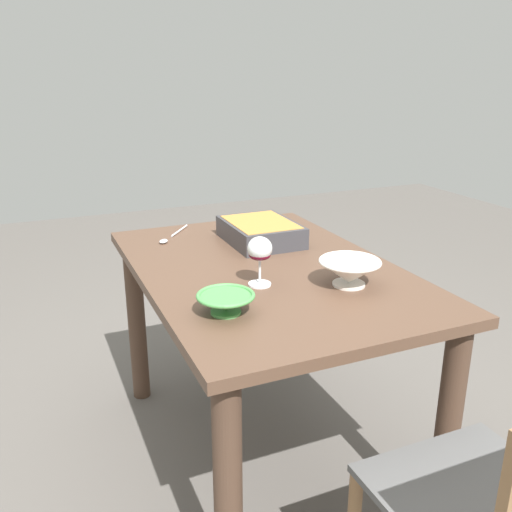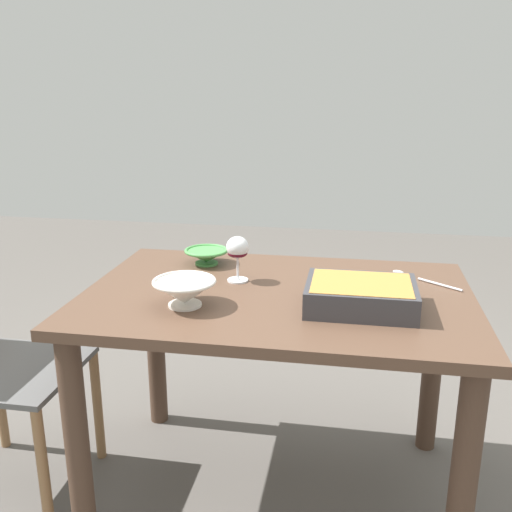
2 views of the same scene
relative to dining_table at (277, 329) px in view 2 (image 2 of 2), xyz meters
name	(u,v)px [view 2 (image 2 of 2)]	position (x,y,z in m)	size (l,w,h in m)	color
ground_plane	(275,487)	(0.00, 0.00, -0.63)	(8.00, 8.00, 0.00)	#5B5651
dining_table	(277,329)	(0.00, 0.00, 0.00)	(1.27, 0.85, 0.76)	brown
wine_glass	(238,250)	(0.15, -0.09, 0.24)	(0.08, 0.08, 0.16)	white
casserole_dish	(361,294)	(-0.27, 0.10, 0.18)	(0.33, 0.26, 0.08)	#38383D
mixing_bowl	(185,291)	(0.27, 0.17, 0.18)	(0.20, 0.20, 0.09)	white
small_bowl	(206,255)	(0.31, -0.26, 0.17)	(0.17, 0.17, 0.06)	#4C994C
serving_spoon	(413,277)	(-0.45, -0.22, 0.14)	(0.23, 0.18, 0.01)	silver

